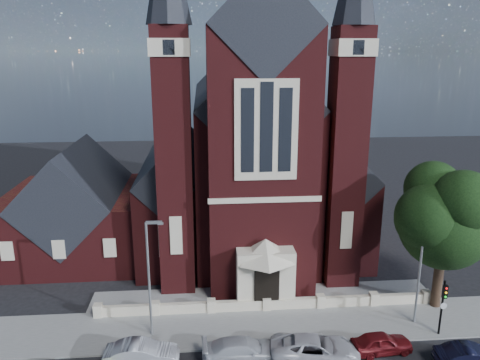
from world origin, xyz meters
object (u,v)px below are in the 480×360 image
Objects in this scene: street_lamp_left at (150,273)px; traffic_signal at (443,301)px; church at (246,153)px; street_lamp_right at (422,263)px; parish_hall at (77,212)px; street_tree at (449,220)px; car_dark_red at (381,343)px; car_silver_a at (142,354)px; car_silver_b at (243,350)px; car_white_suv at (315,349)px; car_navy at (473,358)px.

street_lamp_left is 19.08m from traffic_signal.
church reaches higher than street_lamp_right.
parish_hall is 1.14× the size of street_tree.
car_dark_red is (6.51, -21.87, -7.53)m from church.
church is 7.88× the size of car_silver_a.
car_silver_b is 1.28× the size of car_dark_red.
street_tree reaches higher than car_white_suv.
street_lamp_left is at bearing 59.14° from car_silver_b.
street_lamp_left is at bearing -6.64° from car_silver_a.
traffic_signal is 0.90× the size of car_silver_a.
car_silver_b is at bearing -28.36° from street_lamp_left.
street_lamp_left is at bearing 175.24° from traffic_signal.
street_lamp_right is at bearing -56.55° from car_dark_red.
car_silver_a is at bearing 95.16° from car_white_suv.
street_tree is 1.32× the size of street_lamp_left.
church is 20.84m from street_lamp_left.
church is at bearing 126.17° from street_tree.
church is 6.39× the size of car_white_suv.
street_lamp_right is (18.00, 0.00, 0.00)m from street_lamp_left.
car_silver_b is (-14.82, -4.78, -6.24)m from street_tree.
street_lamp_right is at bearing -59.54° from car_white_suv.
car_white_suv is (18.18, -17.35, -3.25)m from parish_hall.
car_white_suv is at bearing -43.67° from parish_hall.
church is at bearing -8.25° from car_silver_b.
street_lamp_right reaches higher than car_dark_red.
church is at bearing 118.04° from street_lamp_right.
parish_hall is 3.16× the size of car_dark_red.
car_navy is at bearing -100.04° from car_silver_b.
street_tree reaches higher than car_silver_b.
traffic_signal is 0.81× the size of car_silver_b.
street_lamp_right is (10.09, -18.94, -3.59)m from church.
parish_hall is at bearing 156.74° from street_tree.
street_tree reaches higher than traffic_signal.
street_lamp_left is at bearing 180.00° from street_lamp_right.
street_tree is 2.67× the size of traffic_signal.
traffic_signal is (-1.60, -3.28, -4.38)m from street_tree.
church is at bearing -20.00° from car_silver_a.
parish_hall reaches higher than car_silver_b.
car_white_suv is at bearing -84.42° from church.
street_tree is at bearing -74.62° from car_silver_b.
car_silver_b is 13.67m from car_navy.
parish_hall is 2.47× the size of car_silver_b.
car_silver_a is 10.48m from car_white_suv.
car_white_suv is at bearing 86.05° from car_navy.
car_dark_red is (14.80, -0.00, -0.07)m from car_silver_a.
street_lamp_left is (-20.51, -1.71, -2.36)m from street_tree.
street_lamp_right is (26.09, -14.00, 0.59)m from parish_hall.
car_white_suv is (-10.42, -5.06, -6.20)m from street_tree.
car_silver_b is 0.90× the size of car_white_suv.
street_tree is 5.70m from traffic_signal.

